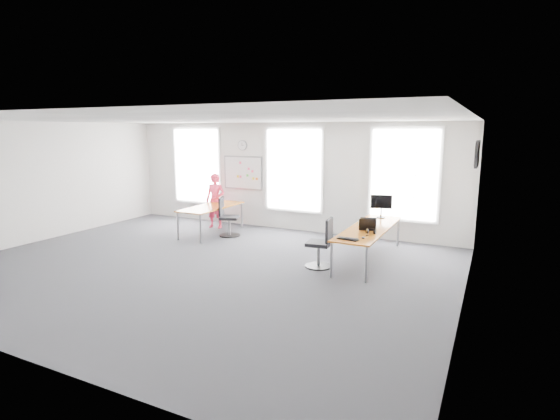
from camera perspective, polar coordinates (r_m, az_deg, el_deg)
The scene contains 23 objects.
floor at distance 9.25m, azimuth -10.30°, elevation -7.31°, with size 10.00×10.00×0.00m, color #28282D.
ceiling at distance 8.83m, azimuth -10.94°, elevation 11.59°, with size 10.00×10.00×0.00m, color white.
wall_back at distance 12.32m, azimuth 0.61°, elevation 4.40°, with size 10.00×10.00×0.00m, color silver.
wall_left at distance 12.55m, azimuth -29.25°, elevation 3.18°, with size 10.00×10.00×0.00m, color silver.
wall_right at distance 7.17m, azimuth 23.36°, elevation -0.81°, with size 10.00×10.00×0.00m, color silver.
window_left at distance 13.84m, azimuth -10.77°, elevation 5.71°, with size 1.60×0.06×2.20m, color white.
window_mid at distance 12.15m, azimuth 1.83°, elevation 5.26°, with size 1.60×0.06×2.20m, color white.
window_right at distance 11.25m, azimuth 15.91°, elevation 4.45°, with size 1.60×0.06×2.20m, color white.
desk_right at distance 9.58m, azimuth 11.58°, elevation -2.52°, with size 0.80×2.99×0.73m.
desk_left at distance 11.96m, azimuth -8.95°, elevation 0.20°, with size 0.83×2.09×0.76m.
chair_right at distance 8.99m, azimuth 5.47°, elevation -4.69°, with size 0.55×0.55×1.04m.
chair_left at distance 11.69m, azimuth -6.92°, elevation -1.20°, with size 0.61×0.60×1.04m.
person at distance 12.68m, azimuth -8.44°, elevation 1.20°, with size 0.57×0.38×1.57m, color #E42F51.
whiteboard at distance 12.93m, azimuth -4.87°, elevation 4.87°, with size 1.20×0.03×0.90m, color silver.
wall_clock at distance 12.88m, azimuth -4.92°, elevation 8.41°, with size 0.30×0.30×0.04m, color gray.
tv at distance 10.07m, azimuth 24.38°, elevation 6.70°, with size 0.06×0.90×0.55m, color black.
keyboard at distance 8.45m, azimuth 8.84°, elevation -3.77°, with size 0.41×0.15×0.02m, color black.
mouse at distance 8.55m, azimuth 10.83°, elevation -3.59°, with size 0.07×0.11×0.04m, color black.
lens_cap at distance 8.80m, azimuth 11.30°, elevation -3.32°, with size 0.06×0.06×0.01m, color black.
headphones at distance 8.98m, azimuth 11.77°, elevation -2.73°, with size 0.20×0.10×0.11m.
laptop_sleeve at distance 9.21m, azimuth 11.39°, elevation -1.88°, with size 0.35×0.26×0.27m.
paper_stack at distance 9.77m, azimuth 11.11°, elevation -1.67°, with size 0.28×0.21×0.10m, color #F6EDC5.
monitor at distance 10.61m, azimuth 13.09°, elevation 0.77°, with size 0.49×0.20×0.56m.
Camera 1 is at (5.31, -7.05, 2.79)m, focal length 28.00 mm.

